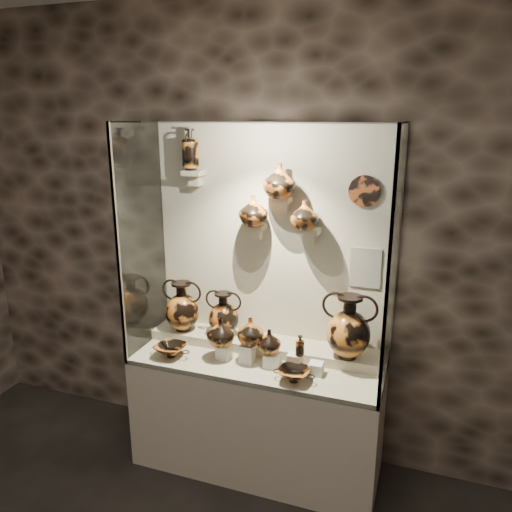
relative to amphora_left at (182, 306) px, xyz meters
The scene contains 35 objects.
wall_back 0.83m from the amphora_left, 15.91° to the left, with size 5.00×0.02×3.20m, color black.
plinth 0.94m from the amphora_left, 12.56° to the right, with size 1.70×0.60×0.80m, color beige.
front_tier 0.70m from the amphora_left, 12.56° to the right, with size 1.68×0.58×0.03m, color #B9AD8F.
rear_tier 0.67m from the amphora_left, ahead, with size 1.70×0.25×0.10m, color #B9AD8F.
back_panel 0.83m from the amphora_left, 15.49° to the left, with size 1.70×0.03×1.60m, color beige.
glass_front 0.92m from the amphora_left, 34.71° to the right, with size 1.70×0.01×1.60m, color white.
glass_left 0.57m from the amphora_left, 146.97° to the right, with size 0.01×0.60×1.60m, color white.
glass_right 1.57m from the amphora_left, ahead, with size 0.01×0.60×1.60m, color white.
glass_top 1.46m from the amphora_left, 12.56° to the right, with size 1.70×0.60×0.01m, color white.
frame_post_left 0.70m from the amphora_left, 116.01° to the right, with size 0.02×0.02×1.60m, color gray.
frame_post_right 1.62m from the amphora_left, 16.32° to the right, with size 0.02×0.02×1.60m, color gray.
pedestal_a 0.50m from the amphora_left, 24.91° to the right, with size 0.09×0.09×0.10m, color silver.
pedestal_b 0.64m from the amphora_left, 18.17° to the right, with size 0.09×0.09×0.13m, color silver.
pedestal_c 0.80m from the amphora_left, 14.25° to the right, with size 0.09×0.09×0.09m, color silver.
pedestal_d 0.95m from the amphora_left, 11.82° to the right, with size 0.09×0.09×0.12m, color silver.
pedestal_e 1.09m from the amphora_left, 10.28° to the right, with size 0.09×0.09×0.08m, color silver.
bracket_ul 0.97m from the amphora_left, 51.23° to the left, with size 0.14×0.12×0.04m, color beige.
bracket_ca 0.82m from the amphora_left, 10.64° to the left, with size 0.14×0.12×0.04m, color beige.
bracket_cb 1.10m from the amphora_left, ahead, with size 0.10×0.12×0.04m, color beige.
bracket_cc 1.10m from the amphora_left, ahead, with size 0.14×0.12×0.04m, color beige.
amphora_left is the anchor object (origin of this frame).
amphora_mid 0.32m from the amphora_left, ahead, with size 0.26×0.26×0.33m, color #B0551F, non-canonical shape.
amphora_right 1.22m from the amphora_left, ahead, with size 0.34×0.34×0.43m, color #C66D26, non-canonical shape.
jug_a 0.45m from the amphora_left, 27.05° to the right, with size 0.19×0.19×0.20m, color #C66D26.
jug_b 0.62m from the amphora_left, 16.35° to the right, with size 0.18×0.18×0.19m, color #B0551F.
jug_c 0.75m from the amphora_left, 13.54° to the right, with size 0.16×0.16×0.16m, color #C66D26.
lekythos_small 0.97m from the amphora_left, 12.27° to the right, with size 0.07×0.07×0.16m, color #B0551F, non-canonical shape.
kylix_left 0.36m from the amphora_left, 79.19° to the right, with size 0.26×0.22×0.11m, color #B0551F, non-canonical shape.
kylix_right 1.02m from the amphora_left, 18.97° to the right, with size 0.25×0.21×0.10m, color #C66D26, non-canonical shape.
lekythos_tall 1.14m from the amphora_left, 52.10° to the left, with size 0.13×0.13×0.32m, color #C66D26, non-canonical shape.
ovoid_vase_a 0.91m from the amphora_left, ahead, with size 0.20×0.20×0.20m, color #B0551F.
ovoid_vase_b 1.18m from the amphora_left, ahead, with size 0.21×0.21×0.22m, color #B0551F.
ovoid_vase_c 1.15m from the amphora_left, ahead, with size 0.18×0.18×0.19m, color #B0551F.
wall_plate 1.54m from the amphora_left, ahead, with size 0.20×0.20×0.02m, color #A64820.
info_placard 1.35m from the amphora_left, ahead, with size 0.20×0.01×0.27m, color beige.
Camera 1 is at (1.02, -0.71, 2.44)m, focal length 35.00 mm.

